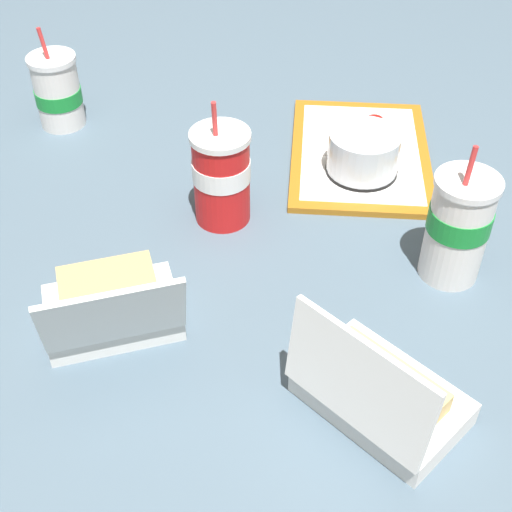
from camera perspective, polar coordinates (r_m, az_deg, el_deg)
name	(u,v)px	position (r m, az deg, el deg)	size (l,w,h in m)	color
ground_plane	(246,278)	(1.11, -0.82, -1.75)	(3.20, 3.20, 0.00)	#4C6070
food_tray	(360,154)	(1.39, 8.32, 8.09)	(0.40, 0.30, 0.01)	#A56619
cake_container	(363,154)	(1.31, 8.57, 8.06)	(0.13, 0.13, 0.08)	black
ketchup_cup	(374,124)	(1.44, 9.44, 10.41)	(0.04, 0.04, 0.02)	white
napkin_stack	(335,141)	(1.40, 6.33, 9.10)	(0.10, 0.10, 0.00)	white
plastic_fork	(384,129)	(1.45, 10.22, 10.01)	(0.11, 0.01, 0.01)	white
clamshell_hotdog_back	(380,390)	(0.93, 9.85, -10.55)	(0.25, 0.24, 0.17)	white
clamshell_sandwich_left	(112,306)	(1.03, -11.48, -3.91)	(0.22, 0.22, 0.16)	white
soda_cup_right	(458,227)	(1.10, 15.88, 2.24)	(0.10, 0.10, 0.24)	white
soda_cup_back	(221,175)	(1.18, -2.78, 6.47)	(0.10, 0.10, 0.23)	red
soda_cup_center	(58,91)	(1.49, -15.59, 12.56)	(0.09, 0.09, 0.21)	white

